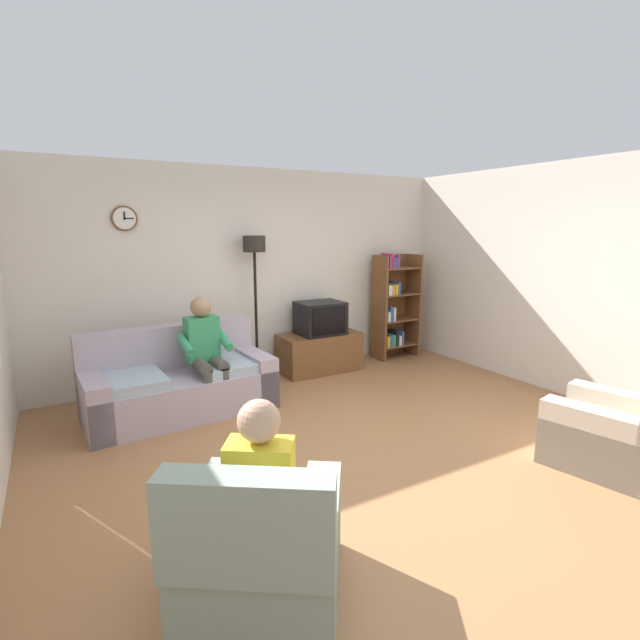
{
  "coord_description": "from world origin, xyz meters",
  "views": [
    {
      "loc": [
        -2.32,
        -3.18,
        1.96
      ],
      "look_at": [
        0.1,
        1.09,
        0.98
      ],
      "focal_mm": 26.32,
      "sensor_mm": 36.0,
      "label": 1
    }
  ],
  "objects_px": {
    "tv": "(320,318)",
    "floor_lamp": "(255,268)",
    "person_in_left_armchair": "(264,486)",
    "couch": "(180,384)",
    "person_on_couch": "(206,348)",
    "armchair_near_bookshelf": "(615,434)",
    "tv_stand": "(319,352)",
    "bookshelf": "(393,306)",
    "armchair_near_window": "(262,549)"
  },
  "relations": [
    {
      "from": "armchair_near_window",
      "to": "person_on_couch",
      "type": "relative_size",
      "value": 0.95
    },
    {
      "from": "floor_lamp",
      "to": "armchair_near_bookshelf",
      "type": "distance_m",
      "value": 4.14
    },
    {
      "from": "tv_stand",
      "to": "bookshelf",
      "type": "xyz_separation_m",
      "value": [
        1.31,
        0.07,
        0.52
      ]
    },
    {
      "from": "tv",
      "to": "bookshelf",
      "type": "distance_m",
      "value": 1.32
    },
    {
      "from": "couch",
      "to": "person_on_couch",
      "type": "distance_m",
      "value": 0.48
    },
    {
      "from": "couch",
      "to": "armchair_near_window",
      "type": "height_order",
      "value": "same"
    },
    {
      "from": "couch",
      "to": "person_in_left_armchair",
      "type": "height_order",
      "value": "person_in_left_armchair"
    },
    {
      "from": "couch",
      "to": "floor_lamp",
      "type": "distance_m",
      "value": 1.74
    },
    {
      "from": "tv",
      "to": "person_in_left_armchair",
      "type": "bearing_deg",
      "value": -123.94
    },
    {
      "from": "tv",
      "to": "person_in_left_armchair",
      "type": "height_order",
      "value": "person_in_left_armchair"
    },
    {
      "from": "floor_lamp",
      "to": "person_on_couch",
      "type": "height_order",
      "value": "floor_lamp"
    },
    {
      "from": "bookshelf",
      "to": "tv_stand",
      "type": "bearing_deg",
      "value": -176.87
    },
    {
      "from": "tv",
      "to": "person_on_couch",
      "type": "relative_size",
      "value": 0.48
    },
    {
      "from": "tv_stand",
      "to": "armchair_near_bookshelf",
      "type": "relative_size",
      "value": 1.06
    },
    {
      "from": "tv_stand",
      "to": "person_on_couch",
      "type": "bearing_deg",
      "value": -159.33
    },
    {
      "from": "tv",
      "to": "bookshelf",
      "type": "bearing_deg",
      "value": 4.19
    },
    {
      "from": "tv",
      "to": "floor_lamp",
      "type": "height_order",
      "value": "floor_lamp"
    },
    {
      "from": "bookshelf",
      "to": "armchair_near_window",
      "type": "relative_size",
      "value": 1.34
    },
    {
      "from": "floor_lamp",
      "to": "person_on_couch",
      "type": "distance_m",
      "value": 1.38
    },
    {
      "from": "tv_stand",
      "to": "floor_lamp",
      "type": "height_order",
      "value": "floor_lamp"
    },
    {
      "from": "person_on_couch",
      "to": "person_in_left_armchair",
      "type": "xyz_separation_m",
      "value": [
        -0.45,
        -2.64,
        -0.09
      ]
    },
    {
      "from": "tv",
      "to": "armchair_near_window",
      "type": "height_order",
      "value": "tv"
    },
    {
      "from": "bookshelf",
      "to": "person_in_left_armchair",
      "type": "relative_size",
      "value": 1.41
    },
    {
      "from": "tv_stand",
      "to": "floor_lamp",
      "type": "bearing_deg",
      "value": 173.56
    },
    {
      "from": "tv_stand",
      "to": "person_on_couch",
      "type": "xyz_separation_m",
      "value": [
        -1.76,
        -0.66,
        0.44
      ]
    },
    {
      "from": "couch",
      "to": "person_on_couch",
      "type": "xyz_separation_m",
      "value": [
        0.27,
        -0.11,
        0.39
      ]
    },
    {
      "from": "tv_stand",
      "to": "tv",
      "type": "distance_m",
      "value": 0.48
    },
    {
      "from": "person_in_left_armchair",
      "to": "floor_lamp",
      "type": "bearing_deg",
      "value": 68.63
    },
    {
      "from": "armchair_near_window",
      "to": "tv",
      "type": "bearing_deg",
      "value": 56.06
    },
    {
      "from": "armchair_near_window",
      "to": "bookshelf",
      "type": "bearing_deg",
      "value": 44.04
    },
    {
      "from": "tv",
      "to": "person_in_left_armchair",
      "type": "distance_m",
      "value": 3.96
    },
    {
      "from": "armchair_near_bookshelf",
      "to": "bookshelf",
      "type": "bearing_deg",
      "value": 81.99
    },
    {
      "from": "armchair_near_window",
      "to": "couch",
      "type": "bearing_deg",
      "value": 85.29
    },
    {
      "from": "armchair_near_bookshelf",
      "to": "tv",
      "type": "bearing_deg",
      "value": 103.09
    },
    {
      "from": "tv_stand",
      "to": "person_in_left_armchair",
      "type": "relative_size",
      "value": 0.98
    },
    {
      "from": "tv",
      "to": "floor_lamp",
      "type": "distance_m",
      "value": 1.13
    },
    {
      "from": "couch",
      "to": "person_on_couch",
      "type": "relative_size",
      "value": 1.58
    },
    {
      "from": "armchair_near_bookshelf",
      "to": "person_in_left_armchair",
      "type": "xyz_separation_m",
      "value": [
        -3.02,
        0.2,
        0.32
      ]
    },
    {
      "from": "armchair_near_bookshelf",
      "to": "person_on_couch",
      "type": "height_order",
      "value": "person_on_couch"
    },
    {
      "from": "tv",
      "to": "floor_lamp",
      "type": "bearing_deg",
      "value": 171.98
    },
    {
      "from": "person_on_couch",
      "to": "armchair_near_window",
      "type": "bearing_deg",
      "value": -100.49
    },
    {
      "from": "bookshelf",
      "to": "person_on_couch",
      "type": "relative_size",
      "value": 1.27
    },
    {
      "from": "bookshelf",
      "to": "armchair_near_bookshelf",
      "type": "bearing_deg",
      "value": -98.01
    },
    {
      "from": "floor_lamp",
      "to": "person_on_couch",
      "type": "bearing_deg",
      "value": -139.1
    },
    {
      "from": "bookshelf",
      "to": "person_in_left_armchair",
      "type": "xyz_separation_m",
      "value": [
        -3.52,
        -3.38,
        -0.18
      ]
    },
    {
      "from": "couch",
      "to": "person_on_couch",
      "type": "bearing_deg",
      "value": -22.14
    },
    {
      "from": "bookshelf",
      "to": "person_in_left_armchair",
      "type": "height_order",
      "value": "bookshelf"
    },
    {
      "from": "tv_stand",
      "to": "tv",
      "type": "bearing_deg",
      "value": -90.0
    },
    {
      "from": "couch",
      "to": "armchair_near_bookshelf",
      "type": "distance_m",
      "value": 4.09
    },
    {
      "from": "armchair_near_window",
      "to": "armchair_near_bookshelf",
      "type": "relative_size",
      "value": 1.13
    }
  ]
}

